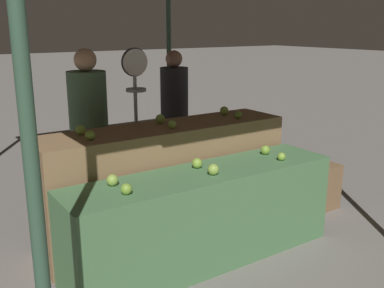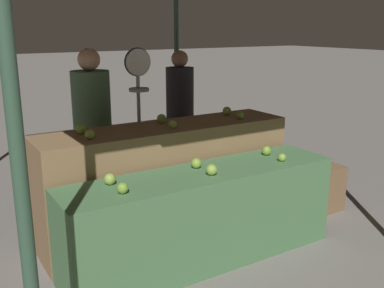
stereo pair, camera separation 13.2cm
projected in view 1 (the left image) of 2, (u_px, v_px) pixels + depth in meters
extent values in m
plane|color=slate|center=(204.00, 259.00, 3.74)|extent=(60.00, 60.00, 0.00)
cylinder|color=#33513D|center=(34.00, 186.00, 1.95)|extent=(0.07, 0.07, 2.42)
cylinder|color=#33513D|center=(169.00, 72.00, 6.67)|extent=(0.07, 0.07, 2.42)
cube|color=#4C7A4C|center=(204.00, 217.00, 3.64)|extent=(2.32, 0.55, 0.76)
cube|color=olive|center=(166.00, 181.00, 4.09)|extent=(2.32, 0.55, 1.02)
sphere|color=#7AA338|center=(126.00, 189.00, 3.06)|extent=(0.08, 0.08, 0.08)
sphere|color=#8EB247|center=(213.00, 169.00, 3.46)|extent=(0.09, 0.09, 0.09)
sphere|color=#84AD3D|center=(281.00, 157.00, 3.83)|extent=(0.07, 0.07, 0.07)
sphere|color=#8EB247|center=(112.00, 180.00, 3.22)|extent=(0.09, 0.09, 0.09)
sphere|color=#84AD3D|center=(197.00, 163.00, 3.62)|extent=(0.08, 0.08, 0.08)
sphere|color=#7AA338|center=(265.00, 150.00, 4.01)|extent=(0.08, 0.08, 0.08)
sphere|color=#7AA338|center=(90.00, 135.00, 3.46)|extent=(0.08, 0.08, 0.08)
sphere|color=#84AD3D|center=(172.00, 124.00, 3.85)|extent=(0.07, 0.07, 0.07)
sphere|color=#7AA338|center=(238.00, 115.00, 4.26)|extent=(0.07, 0.07, 0.07)
sphere|color=#84AD3D|center=(80.00, 130.00, 3.63)|extent=(0.08, 0.08, 0.08)
sphere|color=#84AD3D|center=(160.00, 119.00, 4.04)|extent=(0.09, 0.09, 0.09)
sphere|color=#8EB247|center=(224.00, 111.00, 4.43)|extent=(0.09, 0.09, 0.09)
cylinder|color=#99999E|center=(137.00, 137.00, 4.56)|extent=(0.04, 0.04, 1.56)
cylinder|color=black|center=(134.00, 62.00, 4.36)|extent=(0.28, 0.01, 0.28)
cylinder|color=silver|center=(135.00, 62.00, 4.35)|extent=(0.26, 0.02, 0.26)
cylinder|color=#99999E|center=(136.00, 83.00, 4.40)|extent=(0.01, 0.01, 0.14)
cylinder|color=#99999E|center=(136.00, 90.00, 4.42)|extent=(0.20, 0.20, 0.03)
cube|color=#2D2D38|center=(92.00, 175.00, 4.64)|extent=(0.30, 0.19, 0.78)
cylinder|color=#476B4C|center=(88.00, 105.00, 4.45)|extent=(0.41, 0.41, 0.68)
sphere|color=tan|center=(85.00, 60.00, 4.34)|extent=(0.22, 0.22, 0.22)
cube|color=#2D2D38|center=(175.00, 146.00, 5.80)|extent=(0.29, 0.22, 0.74)
cylinder|color=#232328|center=(174.00, 93.00, 5.63)|extent=(0.43, 0.43, 0.64)
sphere|color=#936B51|center=(174.00, 59.00, 5.52)|extent=(0.21, 0.21, 0.21)
cube|color=brown|center=(309.00, 185.00, 4.78)|extent=(0.48, 0.48, 0.48)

